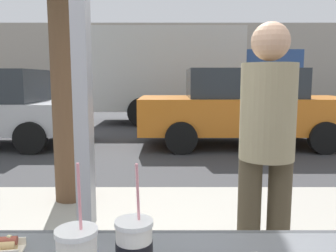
{
  "coord_description": "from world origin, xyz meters",
  "views": [
    {
      "loc": [
        0.28,
        -1.07,
        1.47
      ],
      "look_at": [
        0.27,
        2.05,
        1.04
      ],
      "focal_mm": 37.0,
      "sensor_mm": 36.0,
      "label": 1
    }
  ],
  "objects_px": {
    "parked_car_orange": "(244,107)",
    "box_truck": "(190,73)",
    "soda_cup_left": "(135,247)",
    "pedestrian": "(268,143)"
  },
  "relations": [
    {
      "from": "soda_cup_left",
      "to": "pedestrian",
      "type": "distance_m",
      "value": 1.34
    },
    {
      "from": "parked_car_orange",
      "to": "box_truck",
      "type": "distance_m",
      "value": 4.28
    },
    {
      "from": "parked_car_orange",
      "to": "pedestrian",
      "type": "distance_m",
      "value": 5.68
    },
    {
      "from": "parked_car_orange",
      "to": "pedestrian",
      "type": "height_order",
      "value": "pedestrian"
    },
    {
      "from": "soda_cup_left",
      "to": "box_truck",
      "type": "height_order",
      "value": "box_truck"
    },
    {
      "from": "soda_cup_left",
      "to": "box_truck",
      "type": "xyz_separation_m",
      "value": [
        0.8,
        10.84,
        0.61
      ]
    },
    {
      "from": "parked_car_orange",
      "to": "pedestrian",
      "type": "xyz_separation_m",
      "value": [
        -1.07,
        -5.58,
        0.23
      ]
    },
    {
      "from": "soda_cup_left",
      "to": "box_truck",
      "type": "bearing_deg",
      "value": 85.75
    },
    {
      "from": "parked_car_orange",
      "to": "box_truck",
      "type": "relative_size",
      "value": 0.7
    },
    {
      "from": "box_truck",
      "to": "pedestrian",
      "type": "bearing_deg",
      "value": -90.8
    }
  ]
}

